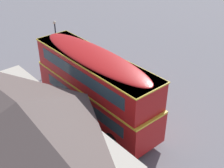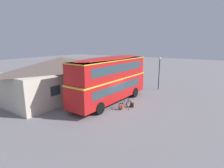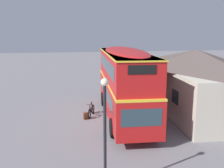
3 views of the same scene
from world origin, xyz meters
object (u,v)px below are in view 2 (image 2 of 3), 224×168
at_px(water_bottle_green_metal, 128,107).
at_px(water_bottle_red_squeeze, 129,109).
at_px(touring_bicycle, 125,105).
at_px(double_decker_bus, 110,78).
at_px(street_lamp, 159,70).
at_px(backpack_on_ground, 132,105).

xyz_separation_m(water_bottle_green_metal, water_bottle_red_squeeze, (-0.47, -0.30, -0.01)).
bearing_deg(touring_bicycle, double_decker_bus, 68.47).
relative_size(double_decker_bus, water_bottle_green_metal, 44.62).
height_order(double_decker_bus, touring_bicycle, double_decker_bus).
relative_size(water_bottle_green_metal, street_lamp, 0.05).
distance_m(touring_bicycle, street_lamp, 9.19).
height_order(double_decker_bus, street_lamp, double_decker_bus).
bearing_deg(street_lamp, backpack_on_ground, -179.36).
bearing_deg(double_decker_bus, water_bottle_green_metal, -104.24).
relative_size(touring_bicycle, water_bottle_red_squeeze, 7.97).
xyz_separation_m(double_decker_bus, street_lamp, (8.02, -2.54, 0.04)).
distance_m(double_decker_bus, backpack_on_ground, 3.55).
relative_size(double_decker_bus, touring_bicycle, 6.38).
bearing_deg(water_bottle_red_squeeze, water_bottle_green_metal, 32.72).
xyz_separation_m(touring_bicycle, water_bottle_green_metal, (0.25, -0.22, -0.26)).
bearing_deg(double_decker_bus, backpack_on_ground, -93.56).
distance_m(backpack_on_ground, street_lamp, 8.54).
bearing_deg(street_lamp, water_bottle_red_squeeze, -178.79).
bearing_deg(water_bottle_red_squeeze, double_decker_bus, 68.31).
xyz_separation_m(backpack_on_ground, water_bottle_red_squeeze, (-0.92, -0.10, -0.16)).
bearing_deg(touring_bicycle, street_lamp, -2.15).
xyz_separation_m(double_decker_bus, water_bottle_red_squeeze, (-1.09, -2.73, -2.55)).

